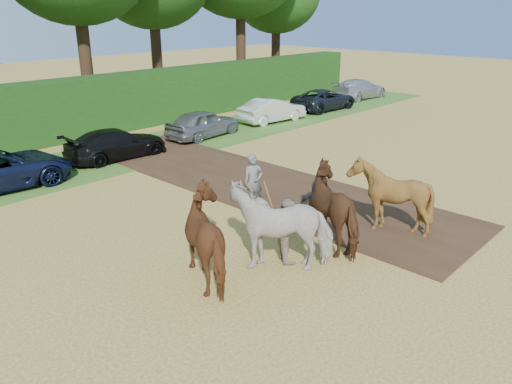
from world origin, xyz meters
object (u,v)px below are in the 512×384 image
at_px(plough_team, 309,214).
at_px(spectator_far, 315,207).
at_px(spectator_near, 288,230).
at_px(parked_cars, 170,130).

bearing_deg(plough_team, spectator_far, 29.12).
relative_size(spectator_far, plough_team, 0.21).
relative_size(spectator_near, parked_cars, 0.04).
height_order(spectator_far, parked_cars, spectator_far).
bearing_deg(parked_cars, spectator_near, -114.09).
bearing_deg(plough_team, parked_cars, 69.27).
height_order(spectator_near, parked_cars, spectator_near).
distance_m(spectator_near, parked_cars, 12.95).
xyz_separation_m(spectator_near, spectator_far, (1.87, 0.51, -0.06)).
bearing_deg(spectator_far, parked_cars, -37.62).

